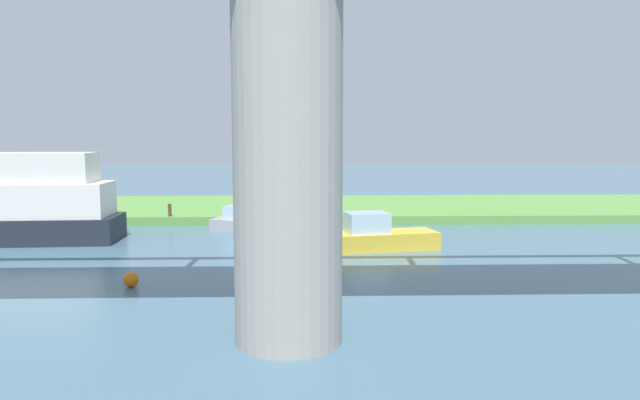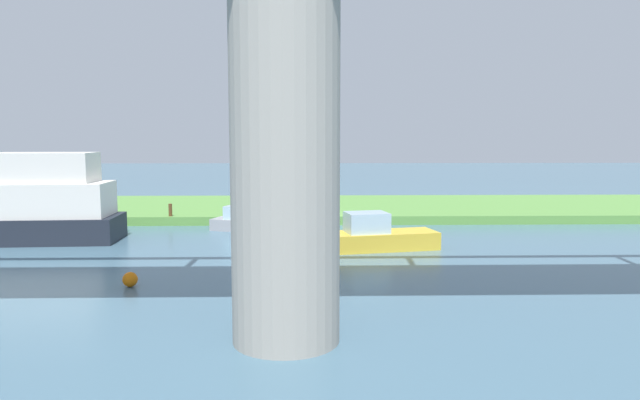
{
  "view_description": "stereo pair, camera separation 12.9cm",
  "coord_description": "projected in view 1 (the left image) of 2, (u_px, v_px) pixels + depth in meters",
  "views": [
    {
      "loc": [
        0.66,
        31.9,
        4.95
      ],
      "look_at": [
        -0.12,
        5.0,
        2.0
      ],
      "focal_mm": 31.88,
      "sensor_mm": 36.0,
      "label": 1
    },
    {
      "loc": [
        0.54,
        31.9,
        4.95
      ],
      "look_at": [
        -0.12,
        5.0,
        2.0
      ],
      "focal_mm": 31.88,
      "sensor_mm": 36.0,
      "label": 2
    }
  ],
  "objects": [
    {
      "name": "grassy_bank",
      "position": [
        313.0,
        208.0,
        38.19
      ],
      "size": [
        80.0,
        12.0,
        0.5
      ],
      "primitive_type": "cube",
      "color": "#5B9342",
      "rests_on": "ground"
    },
    {
      "name": "houseboat_blue",
      "position": [
        26.0,
        206.0,
        26.98
      ],
      "size": [
        9.27,
        3.51,
        4.66
      ],
      "color": "#1E232D",
      "rests_on": "ground"
    },
    {
      "name": "bridge_pylon",
      "position": [
        288.0,
        133.0,
        13.4
      ],
      "size": [
        2.61,
        2.61,
        10.11
      ],
      "primitive_type": "cylinder",
      "color": "#9E998E",
      "rests_on": "ground"
    },
    {
      "name": "riverboat_paddlewheel",
      "position": [
        246.0,
        222.0,
        30.41
      ],
      "size": [
        4.19,
        2.63,
        1.32
      ],
      "color": "#99999E",
      "rests_on": "ground"
    },
    {
      "name": "mooring_post",
      "position": [
        170.0,
        210.0,
        32.32
      ],
      "size": [
        0.2,
        0.2,
        0.71
      ],
      "primitive_type": "cylinder",
      "color": "brown",
      "rests_on": "grassy_bank"
    },
    {
      "name": "ground_plane",
      "position": [
        315.0,
        225.0,
        32.25
      ],
      "size": [
        160.0,
        160.0,
        0.0
      ],
      "primitive_type": "plane",
      "color": "#476B7F"
    },
    {
      "name": "marker_buoy",
      "position": [
        131.0,
        280.0,
        18.9
      ],
      "size": [
        0.5,
        0.5,
        0.5
      ],
      "primitive_type": "sphere",
      "color": "orange",
      "rests_on": "ground"
    },
    {
      "name": "motorboat_white",
      "position": [
        377.0,
        236.0,
        25.31
      ],
      "size": [
        5.26,
        2.74,
        1.67
      ],
      "color": "gold",
      "rests_on": "ground"
    },
    {
      "name": "person_on_bank",
      "position": [
        238.0,
        201.0,
        34.01
      ],
      "size": [
        0.5,
        0.5,
        1.39
      ],
      "color": "#2D334C",
      "rests_on": "grassy_bank"
    }
  ]
}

